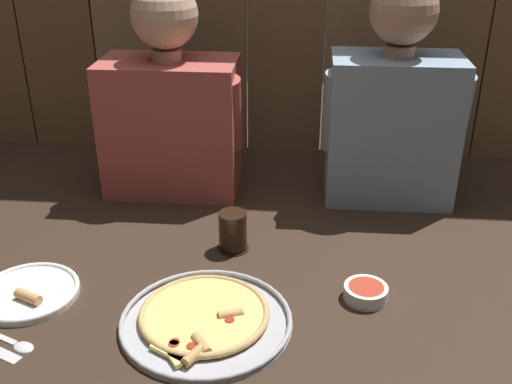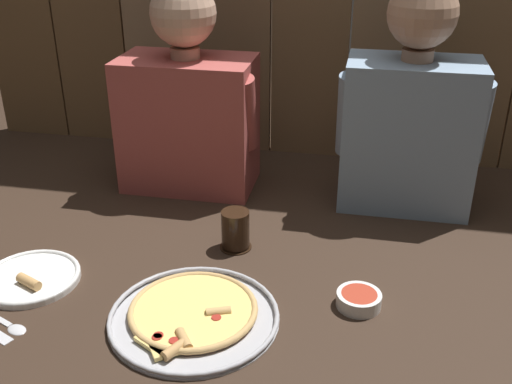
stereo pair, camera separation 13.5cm
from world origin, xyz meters
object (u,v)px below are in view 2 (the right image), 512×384
object	(u,v)px
diner_right	(411,107)
drinking_glass	(235,230)
pizza_tray	(193,314)
dinner_plate	(31,278)
dipping_bowl	(359,299)
diner_left	(187,98)

from	to	relation	value
diner_right	drinking_glass	bearing A→B (deg)	-140.54
pizza_tray	dinner_plate	size ratio (longest dim) A/B	1.60
pizza_tray	drinking_glass	size ratio (longest dim) A/B	3.54
pizza_tray	dinner_plate	xyz separation A→B (m)	(-0.40, 0.06, -0.00)
dinner_plate	dipping_bowl	distance (m)	0.73
drinking_glass	pizza_tray	bearing A→B (deg)	-94.46
dinner_plate	diner_left	bearing A→B (deg)	69.84
dipping_bowl	diner_left	bearing A→B (deg)	135.54
drinking_glass	diner_right	xyz separation A→B (m)	(0.40, 0.33, 0.23)
dipping_bowl	diner_left	xyz separation A→B (m)	(-0.52, 0.51, 0.25)
dinner_plate	drinking_glass	bearing A→B (deg)	28.95
diner_left	diner_right	bearing A→B (deg)	-0.03
pizza_tray	drinking_glass	bearing A→B (deg)	85.54
dipping_bowl	diner_right	bearing A→B (deg)	79.55
pizza_tray	diner_right	size ratio (longest dim) A/B	0.57
drinking_glass	diner_left	distance (m)	0.45
drinking_glass	dipping_bowl	world-z (taller)	drinking_glass
pizza_tray	dinner_plate	distance (m)	0.40
diner_left	drinking_glass	bearing A→B (deg)	-57.32
dinner_plate	diner_right	world-z (taller)	diner_right
dinner_plate	dipping_bowl	world-z (taller)	dinner_plate
pizza_tray	dinner_plate	bearing A→B (deg)	171.96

